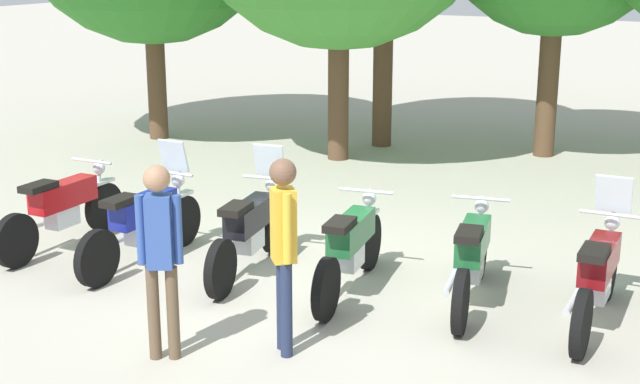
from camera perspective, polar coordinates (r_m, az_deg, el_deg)
ground_plane at (r=9.90m, az=-1.29°, el=-5.72°), size 80.00×80.00×0.00m
motorcycle_0 at (r=11.29m, az=-16.17°, el=-0.99°), size 0.62×2.19×0.99m
motorcycle_1 at (r=10.47m, az=-11.24°, el=-1.85°), size 0.62×2.19×1.37m
motorcycle_2 at (r=10.03m, az=-4.51°, el=-2.35°), size 0.62×2.18×1.37m
motorcycle_3 at (r=9.45m, az=1.96°, el=-3.52°), size 0.62×2.19×0.99m
motorcycle_4 at (r=9.28m, az=9.72°, el=-4.10°), size 0.64×2.18×0.99m
motorcycle_5 at (r=9.04m, az=17.41°, el=-5.04°), size 0.62×2.19×1.37m
person_0 at (r=7.85m, az=-2.35°, el=-3.08°), size 0.34×0.36×1.82m
person_1 at (r=7.86m, az=-10.23°, el=-3.45°), size 0.39×0.32×1.79m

